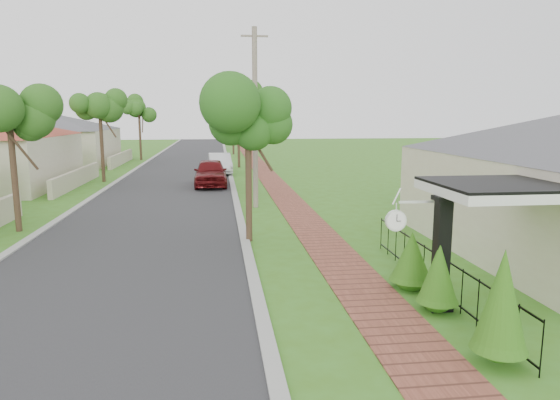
{
  "coord_description": "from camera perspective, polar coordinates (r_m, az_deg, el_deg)",
  "views": [
    {
      "loc": [
        -0.19,
        -10.9,
        4.19
      ],
      "look_at": [
        1.77,
        4.85,
        1.5
      ],
      "focal_mm": 32.0,
      "sensor_mm": 36.0,
      "label": 1
    }
  ],
  "objects": [
    {
      "name": "kerb_right",
      "position": [
        31.19,
        -5.48,
        1.86
      ],
      "size": [
        0.3,
        120.0,
        0.1
      ],
      "primitive_type": "cube",
      "color": "#9E9E99",
      "rests_on": "ground"
    },
    {
      "name": "sidewalk",
      "position": [
        31.37,
        -0.73,
        1.95
      ],
      "size": [
        1.5,
        120.0,
        0.03
      ],
      "primitive_type": "cube",
      "color": "#96503C",
      "rests_on": "ground"
    },
    {
      "name": "road",
      "position": [
        31.31,
        -12.18,
        1.72
      ],
      "size": [
        7.0,
        120.0,
        0.02
      ],
      "primitive_type": "cube",
      "color": "#28282B",
      "rests_on": "ground"
    },
    {
      "name": "porch_post",
      "position": [
        11.4,
        17.91,
        -6.48
      ],
      "size": [
        0.48,
        0.48,
        2.52
      ],
      "color": "black",
      "rests_on": "ground"
    },
    {
      "name": "far_house_grey",
      "position": [
        47.31,
        -25.46,
        6.46
      ],
      "size": [
        15.56,
        15.56,
        4.6
      ],
      "color": "beige",
      "rests_on": "ground"
    },
    {
      "name": "picket_fence",
      "position": [
        12.57,
        17.31,
        -7.74
      ],
      "size": [
        0.03,
        8.02,
        1.0
      ],
      "color": "black",
      "rests_on": "ground"
    },
    {
      "name": "station_clock",
      "position": [
        11.23,
        13.25,
        -2.15
      ],
      "size": [
        1.08,
        0.13,
        0.67
      ],
      "color": "white",
      "rests_on": "ground"
    },
    {
      "name": "parked_car_red",
      "position": [
        30.22,
        -7.94,
        3.1
      ],
      "size": [
        1.94,
        4.74,
        1.61
      ],
      "primitive_type": "imported",
      "rotation": [
        0.0,
        0.0,
        0.01
      ],
      "color": "#580D0F",
      "rests_on": "ground"
    },
    {
      "name": "street_trees",
      "position": [
        37.84,
        -11.33,
        9.96
      ],
      "size": [
        10.7,
        37.65,
        5.89
      ],
      "color": "#382619",
      "rests_on": "ground"
    },
    {
      "name": "hedge_row",
      "position": [
        11.05,
        18.36,
        -8.67
      ],
      "size": [
        0.92,
        4.77,
        2.14
      ],
      "color": "#1F5B12",
      "rests_on": "ground"
    },
    {
      "name": "near_tree",
      "position": [
        16.45,
        -3.68,
        9.36
      ],
      "size": [
        2.02,
        2.02,
        5.18
      ],
      "color": "#382619",
      "rests_on": "ground"
    },
    {
      "name": "ground",
      "position": [
        11.68,
        -5.8,
        -11.46
      ],
      "size": [
        160.0,
        160.0,
        0.0
      ],
      "primitive_type": "plane",
      "color": "#3E701A",
      "rests_on": "ground"
    },
    {
      "name": "utility_pole",
      "position": [
        22.75,
        -2.86,
        9.32
      ],
      "size": [
        1.2,
        0.24,
        8.03
      ],
      "color": "gray",
      "rests_on": "ground"
    },
    {
      "name": "kerb_left",
      "position": [
        31.84,
        -18.73,
        1.55
      ],
      "size": [
        0.3,
        120.0,
        0.1
      ],
      "primitive_type": "cube",
      "color": "#9E9E99",
      "rests_on": "ground"
    },
    {
      "name": "parked_car_white",
      "position": [
        36.6,
        -6.88,
        4.13
      ],
      "size": [
        1.8,
        4.53,
        1.46
      ],
      "primitive_type": "imported",
      "rotation": [
        0.0,
        0.0,
        0.06
      ],
      "color": "silver",
      "rests_on": "ground"
    }
  ]
}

